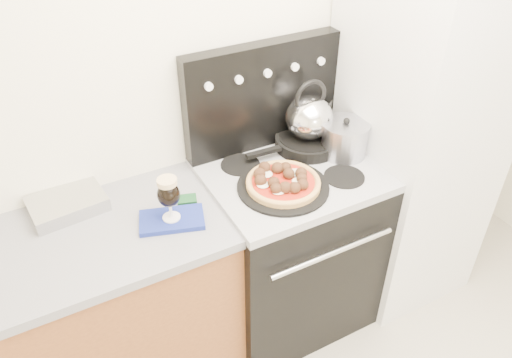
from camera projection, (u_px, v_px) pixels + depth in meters
room_shell at (438, 243)px, 1.38m from camera, size 3.52×3.01×2.52m
base_cabinet at (61, 333)px, 2.11m from camera, size 1.45×0.60×0.86m
countertop at (33, 257)px, 1.85m from camera, size 1.48×0.63×0.04m
stove_body at (287, 249)px, 2.51m from camera, size 0.76×0.65×0.88m
cooktop at (291, 175)px, 2.24m from camera, size 0.76×0.65×0.04m
backguard at (262, 96)px, 2.28m from camera, size 0.76×0.08×0.50m
fridge at (415, 130)px, 2.46m from camera, size 0.64×0.68×1.90m
foil_sheet at (67, 204)px, 2.03m from camera, size 0.31×0.24×0.06m
oven_mitt at (172, 220)px, 1.97m from camera, size 0.29×0.22×0.02m
beer_glass at (169, 199)px, 1.91m from camera, size 0.11×0.11×0.19m
pizza_pan at (283, 187)px, 2.13m from camera, size 0.47×0.47×0.01m
pizza at (283, 181)px, 2.11m from camera, size 0.39×0.39×0.05m
skillet at (307, 142)px, 2.38m from camera, size 0.32×0.32×0.06m
tea_kettle at (309, 114)px, 2.29m from camera, size 0.28×0.28×0.24m
stock_pot at (344, 140)px, 2.30m from camera, size 0.26×0.26×0.15m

